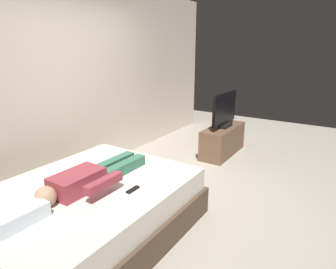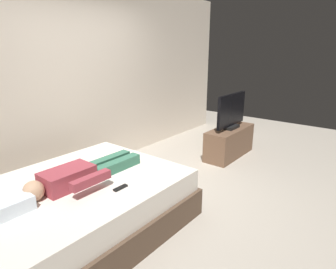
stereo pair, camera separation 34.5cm
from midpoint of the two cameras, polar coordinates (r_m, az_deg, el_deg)
The scene contains 7 objects.
ground_plane at distance 3.57m, azimuth 1.96°, elevation -13.52°, with size 10.00×10.00×0.00m, color #ADA393.
back_wall at distance 4.53m, azimuth -11.92°, elevation 11.37°, with size 6.40×0.10×2.80m, color beige.
bed at distance 3.06m, azimuth -14.26°, elevation -13.96°, with size 2.09×1.62×0.54m.
person at distance 2.88m, azimuth -13.88°, elevation -7.87°, with size 1.26×0.46×0.18m.
remote at distance 2.72m, azimuth -5.88°, elevation -10.64°, with size 0.15×0.04×0.02m, color black.
tv_stand at distance 5.08m, azimuth 14.10°, elevation -1.51°, with size 1.10×0.40×0.50m, color brown.
tv at distance 4.94m, azimuth 14.54°, elevation 4.39°, with size 0.88×0.20×0.59m.
Camera 2 is at (-2.38, -1.97, 1.80)m, focal length 30.45 mm.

